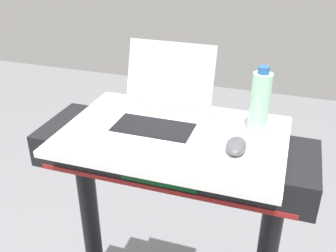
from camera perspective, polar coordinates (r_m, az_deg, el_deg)
name	(u,v)px	position (r m, az deg, el deg)	size (l,w,h in m)	color
desk_board	(173,136)	(1.24, 0.73, -1.43)	(0.71, 0.47, 0.02)	white
laptop	(160,110)	(1.27, -1.15, 2.32)	(0.30, 0.30, 0.24)	#B7B7BC
computer_mouse	(236,146)	(1.15, 9.91, -2.87)	(0.06, 0.10, 0.03)	#4C4C51
water_bottle	(260,102)	(1.24, 13.27, 3.40)	(0.06, 0.06, 0.22)	#9EDBB2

